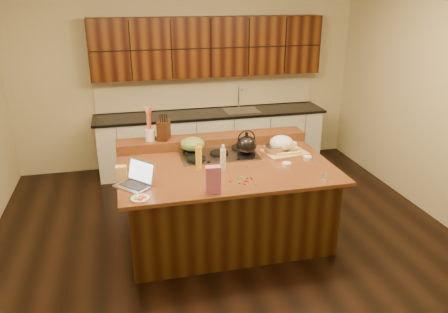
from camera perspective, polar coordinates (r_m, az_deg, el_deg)
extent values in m
cube|color=black|center=(5.38, 0.13, -10.24)|extent=(5.50, 5.00, 0.01)
cube|color=#BDB284|center=(7.20, -4.62, 9.45)|extent=(5.50, 0.01, 2.70)
cube|color=#BDB284|center=(2.66, 13.23, -12.22)|extent=(5.50, 0.01, 2.70)
cube|color=#BDB284|center=(6.06, 26.46, 5.10)|extent=(0.01, 5.00, 2.70)
cube|color=black|center=(5.16, 0.13, -6.01)|extent=(2.22, 1.42, 0.88)
cube|color=black|center=(4.97, 0.13, -1.28)|extent=(2.40, 1.60, 0.04)
cube|color=black|center=(5.58, -1.56, 2.13)|extent=(2.40, 0.30, 0.12)
cube|color=gray|center=(5.23, -0.64, 0.19)|extent=(0.92, 0.52, 0.02)
cylinder|color=black|center=(5.29, -4.12, 0.63)|extent=(0.22, 0.22, 0.03)
cylinder|color=black|center=(5.41, 2.15, 1.15)|extent=(0.22, 0.22, 0.03)
cylinder|color=black|center=(5.05, -3.63, -0.37)|extent=(0.22, 0.22, 0.03)
cylinder|color=black|center=(5.18, 2.92, 0.20)|extent=(0.22, 0.22, 0.03)
cylinder|color=black|center=(5.22, -0.64, 0.42)|extent=(0.22, 0.22, 0.03)
cube|color=silver|center=(7.17, -1.62, 2.00)|extent=(3.60, 0.62, 0.90)
cube|color=black|center=(7.03, -1.66, 5.62)|extent=(3.70, 0.66, 0.04)
cube|color=gray|center=(7.14, 2.29, 5.98)|extent=(0.55, 0.42, 0.01)
cylinder|color=gray|center=(7.27, 1.93, 7.75)|extent=(0.02, 0.02, 0.36)
cube|color=black|center=(6.98, -2.01, 14.12)|extent=(3.60, 0.34, 0.90)
cube|color=#BDB284|center=(7.26, -2.19, 8.38)|extent=(3.60, 0.03, 0.50)
ellipsoid|color=black|center=(5.13, 2.95, 1.51)|extent=(0.27, 0.27, 0.22)
ellipsoid|color=#5B7C31|center=(5.26, -4.15, 1.63)|extent=(0.31, 0.31, 0.16)
cube|color=#B7B7BC|center=(4.50, -11.74, -3.81)|extent=(0.41, 0.42, 0.02)
cube|color=black|center=(4.50, -11.75, -3.69)|extent=(0.30, 0.32, 0.00)
cube|color=#B7B7BC|center=(4.53, -10.76, -1.89)|extent=(0.29, 0.31, 0.22)
cube|color=silver|center=(4.52, -10.82, -1.91)|extent=(0.25, 0.27, 0.19)
cylinder|color=yellow|center=(4.78, -3.32, -0.23)|extent=(0.09, 0.09, 0.27)
cylinder|color=silver|center=(4.75, -0.13, -0.48)|extent=(0.08, 0.08, 0.25)
cube|color=tan|center=(5.35, 7.92, 0.54)|extent=(0.54, 0.43, 0.02)
ellipsoid|color=white|center=(5.38, 7.52, 1.79)|extent=(0.29, 0.29, 0.18)
cube|color=#EDD872|center=(5.21, 7.47, 0.29)|extent=(0.11, 0.03, 0.03)
cube|color=#EDD872|center=(5.25, 8.57, 0.38)|extent=(0.11, 0.03, 0.03)
cube|color=#EDD872|center=(5.29, 9.66, 0.48)|extent=(0.11, 0.03, 0.03)
cylinder|color=gray|center=(5.37, 9.07, 0.73)|extent=(0.19, 0.08, 0.01)
cylinder|color=white|center=(5.18, 10.85, -0.20)|extent=(0.10, 0.10, 0.04)
cylinder|color=white|center=(4.95, 8.19, -1.06)|extent=(0.13, 0.13, 0.04)
cylinder|color=white|center=(5.62, 9.02, 1.62)|extent=(0.13, 0.13, 0.04)
cylinder|color=#996B3F|center=(5.32, 6.55, 0.85)|extent=(0.29, 0.29, 0.09)
cone|color=silver|center=(4.73, 13.08, -2.32)|extent=(0.10, 0.10, 0.07)
cube|color=#C15A87|center=(4.23, -1.43, -3.06)|extent=(0.16, 0.09, 0.28)
cylinder|color=white|center=(4.24, -10.90, -5.39)|extent=(0.22, 0.22, 0.01)
cube|color=#F5B956|center=(4.66, -13.26, -2.12)|extent=(0.11, 0.08, 0.16)
cylinder|color=white|center=(5.44, -9.65, 2.78)|extent=(0.14, 0.14, 0.14)
cube|color=black|center=(5.44, -7.88, 3.45)|extent=(0.19, 0.23, 0.25)
ellipsoid|color=red|center=(4.53, 3.00, -3.19)|extent=(0.02, 0.02, 0.02)
ellipsoid|color=#198C26|center=(4.40, -0.65, -3.93)|extent=(0.02, 0.02, 0.02)
ellipsoid|color=red|center=(4.58, -0.61, -2.86)|extent=(0.02, 0.02, 0.02)
ellipsoid|color=#198C26|center=(4.48, 2.06, -3.47)|extent=(0.02, 0.02, 0.02)
ellipsoid|color=red|center=(4.53, 2.74, -3.18)|extent=(0.02, 0.02, 0.02)
ellipsoid|color=#198C26|center=(4.62, 3.08, -2.68)|extent=(0.02, 0.02, 0.02)
ellipsoid|color=red|center=(4.52, 0.82, -3.22)|extent=(0.02, 0.02, 0.02)
ellipsoid|color=#198C26|center=(4.46, 4.19, -3.62)|extent=(0.02, 0.02, 0.02)
ellipsoid|color=red|center=(4.58, 3.68, -2.96)|extent=(0.02, 0.02, 0.02)
ellipsoid|color=#198C26|center=(4.60, 2.93, -2.82)|extent=(0.02, 0.02, 0.02)
ellipsoid|color=red|center=(4.62, 3.61, -2.72)|extent=(0.02, 0.02, 0.02)
ellipsoid|color=#198C26|center=(4.59, 1.91, -2.85)|extent=(0.02, 0.02, 0.02)
ellipsoid|color=red|center=(4.46, 2.72, -3.60)|extent=(0.02, 0.02, 0.02)
ellipsoid|color=#198C26|center=(4.61, 2.45, -2.74)|extent=(0.02, 0.02, 0.02)
ellipsoid|color=red|center=(4.49, -0.45, -3.41)|extent=(0.02, 0.02, 0.02)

